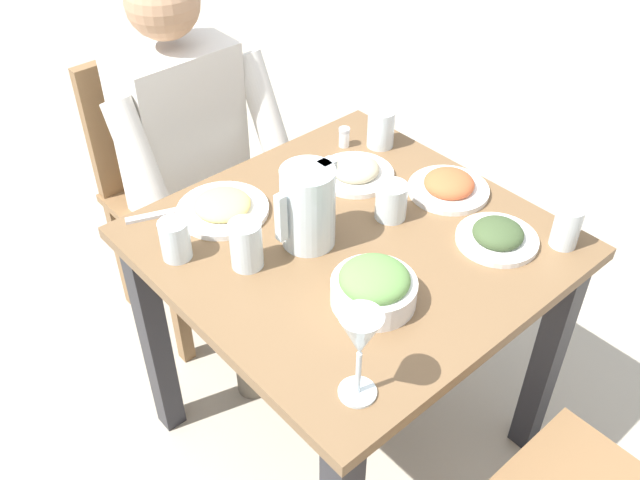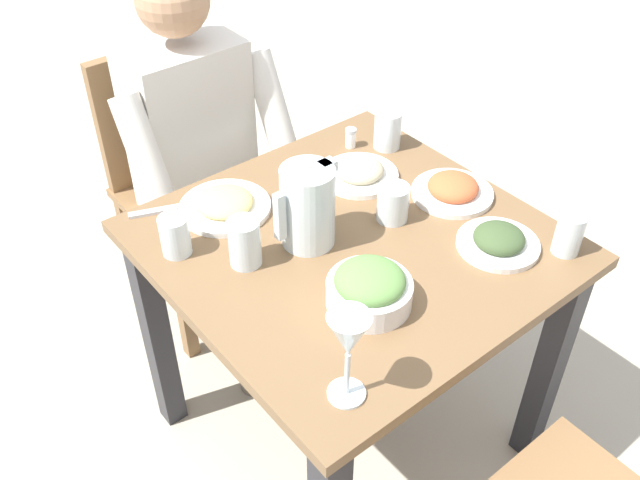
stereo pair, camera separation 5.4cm
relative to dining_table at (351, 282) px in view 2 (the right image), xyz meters
The scene contains 19 objects.
ground_plane 0.59m from the dining_table, ahead, with size 8.00×8.00×0.00m, color #B7AD99.
dining_table is the anchor object (origin of this frame).
chair_near 0.80m from the dining_table, 88.33° to the right, with size 0.40×0.40×0.87m.
diner_near 0.59m from the dining_table, 87.75° to the right, with size 0.48×0.53×1.17m.
water_pitcher 0.25m from the dining_table, 35.09° to the right, with size 0.16×0.12×0.19m.
salad_bowl 0.27m from the dining_table, 58.20° to the left, with size 0.17×0.17×0.09m.
plate_beans 0.29m from the dining_table, 134.89° to the right, with size 0.20×0.20×0.05m.
plate_dolmas 0.36m from the dining_table, 136.23° to the left, with size 0.18×0.18×0.05m.
plate_rice_curry 0.34m from the dining_table, behind, with size 0.20×0.20×0.05m.
plate_fries 0.35m from the dining_table, 58.89° to the right, with size 0.22×0.22×0.04m.
water_glass_center 0.44m from the dining_table, 143.88° to the right, with size 0.07×0.07×0.10m, color silver.
water_glass_far_right 0.50m from the dining_table, 136.00° to the left, with size 0.06×0.06×0.10m, color silver.
water_glass_near_right 0.43m from the dining_table, 32.20° to the right, with size 0.07×0.07×0.09m, color silver.
water_glass_by_pitcher 0.31m from the dining_table, 19.98° to the right, with size 0.07×0.07×0.11m, color silver.
water_glass_far_left 0.21m from the dining_table, behind, with size 0.07×0.07×0.09m, color silver.
wine_glass 0.51m from the dining_table, 47.72° to the left, with size 0.08×0.08×0.20m.
salt_shaker 0.42m from the dining_table, 130.02° to the right, with size 0.03×0.03×0.05m.
fork_near 0.35m from the dining_table, 59.30° to the right, with size 0.17×0.03×0.01m, color silver.
knife_near 0.47m from the dining_table, 52.59° to the right, with size 0.18×0.02×0.01m, color silver.
Camera 2 is at (0.82, 0.90, 1.73)m, focal length 39.34 mm.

